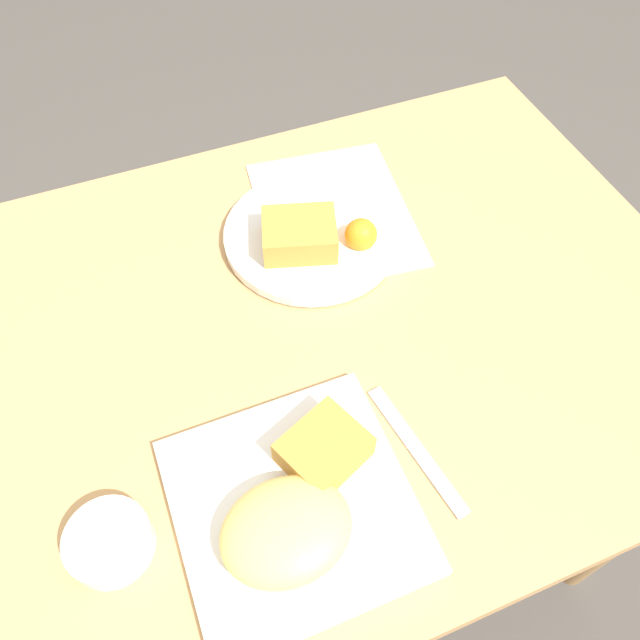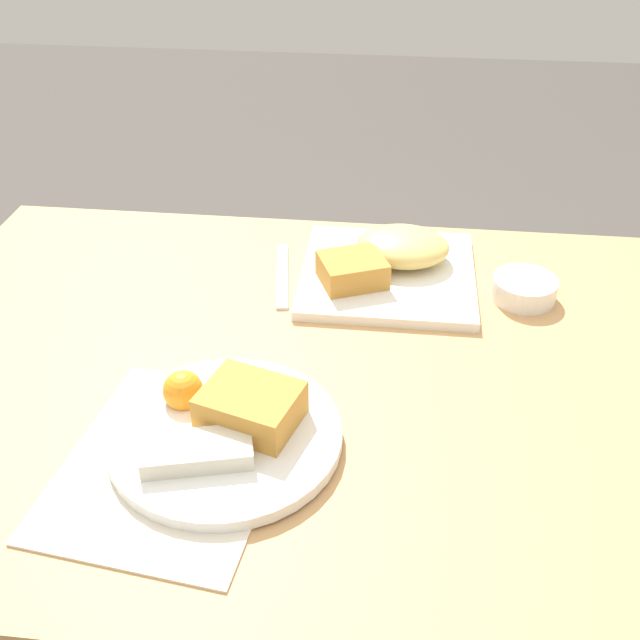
% 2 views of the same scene
% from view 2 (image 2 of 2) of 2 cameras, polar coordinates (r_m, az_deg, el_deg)
% --- Properties ---
extents(dining_table, '(1.02, 0.74, 0.73)m').
position_cam_2_polar(dining_table, '(0.95, -1.64, -7.86)').
color(dining_table, tan).
rests_on(dining_table, ground_plane).
extents(menu_card, '(0.24, 0.28, 0.00)m').
position_cam_2_polar(menu_card, '(0.78, -11.22, -10.58)').
color(menu_card, beige).
rests_on(menu_card, dining_table).
extents(plate_square_near, '(0.24, 0.24, 0.06)m').
position_cam_2_polar(plate_square_near, '(1.05, 5.28, 4.35)').
color(plate_square_near, white).
rests_on(plate_square_near, dining_table).
extents(plate_oval_far, '(0.24, 0.24, 0.05)m').
position_cam_2_polar(plate_oval_far, '(0.78, -7.15, -8.09)').
color(plate_oval_far, white).
rests_on(plate_oval_far, menu_card).
extents(sauce_ramekin, '(0.09, 0.09, 0.03)m').
position_cam_2_polar(sauce_ramekin, '(1.03, 15.30, 2.36)').
color(sauce_ramekin, white).
rests_on(sauce_ramekin, dining_table).
extents(butter_knife, '(0.04, 0.17, 0.00)m').
position_cam_2_polar(butter_knife, '(1.05, -2.87, 3.44)').
color(butter_knife, silver).
rests_on(butter_knife, dining_table).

